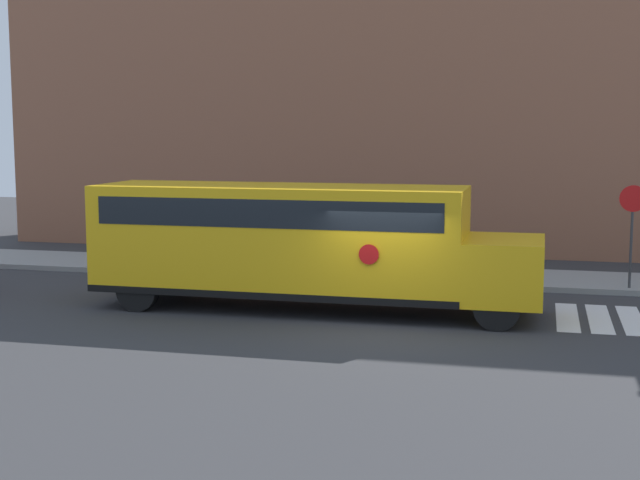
% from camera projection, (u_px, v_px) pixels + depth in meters
% --- Properties ---
extents(ground_plane, '(60.00, 60.00, 0.00)m').
position_uv_depth(ground_plane, '(382.00, 327.00, 19.35)').
color(ground_plane, '#333335').
extents(sidewalk_strip, '(44.00, 3.00, 0.15)m').
position_uv_depth(sidewalk_strip, '(422.00, 275.00, 25.60)').
color(sidewalk_strip, gray).
rests_on(sidewalk_strip, ground).
extents(building_backdrop, '(32.00, 4.00, 12.42)m').
position_uv_depth(building_backdrop, '(449.00, 72.00, 31.08)').
color(building_backdrop, '#935B42').
rests_on(building_backdrop, ground).
extents(school_bus, '(10.46, 2.57, 2.94)m').
position_uv_depth(school_bus, '(296.00, 239.00, 20.96)').
color(school_bus, yellow).
rests_on(school_bus, ground).
extents(stop_sign, '(0.69, 0.10, 2.83)m').
position_uv_depth(stop_sign, '(632.00, 223.00, 22.95)').
color(stop_sign, '#38383A').
rests_on(stop_sign, ground).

